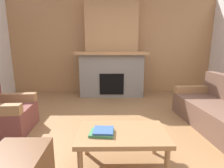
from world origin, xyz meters
name	(u,v)px	position (x,y,z in m)	size (l,w,h in m)	color
ground	(114,142)	(0.00, 0.00, 0.00)	(9.00, 9.00, 0.00)	olive
wall_back_wood_panel	(111,47)	(0.00, 3.00, 1.35)	(6.00, 0.12, 2.70)	#A87A4C
fireplace	(112,54)	(0.00, 2.62, 1.16)	(1.90, 0.82, 2.70)	gray
couch	(223,112)	(1.85, 0.42, 0.29)	(0.98, 1.86, 0.85)	brown
armchair	(3,114)	(-1.78, 0.38, 0.29)	(0.80, 0.80, 0.85)	brown
coffee_table	(122,136)	(0.09, -0.52, 0.38)	(1.00, 0.60, 0.43)	#997047
book_stack_near_edge	(102,132)	(-0.14, -0.56, 0.45)	(0.28, 0.23, 0.05)	#3D7F4C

